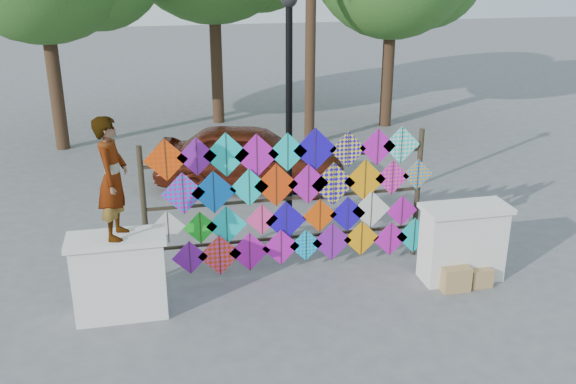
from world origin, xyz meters
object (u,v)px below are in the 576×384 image
object	(u,v)px
kite_rack	(293,200)
vendor_woman	(112,178)
sedan	(250,157)
lamppost	(289,96)

from	to	relation	value
kite_rack	vendor_woman	size ratio (longest dim) A/B	2.81
sedan	lamppost	size ratio (longest dim) A/B	0.95
vendor_woman	lamppost	bearing A→B (deg)	-41.12
kite_rack	lamppost	size ratio (longest dim) A/B	1.10
sedan	lamppost	distance (m)	3.50
vendor_woman	lamppost	size ratio (longest dim) A/B	0.39
sedan	vendor_woman	bearing A→B (deg)	166.99
vendor_woman	sedan	size ratio (longest dim) A/B	0.41
lamppost	sedan	bearing A→B (deg)	95.15
sedan	kite_rack	bearing A→B (deg)	-164.46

